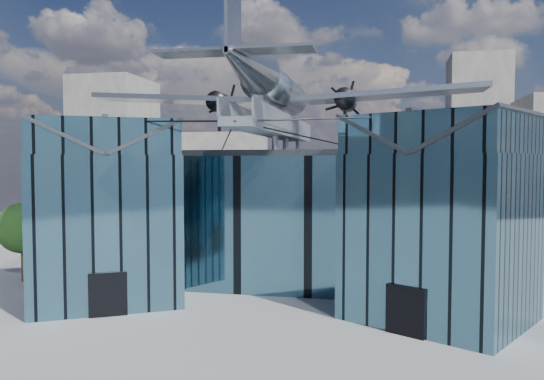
# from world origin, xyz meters

# --- Properties ---
(ground_plane) EXTENTS (120.00, 120.00, 0.00)m
(ground_plane) POSITION_xyz_m (0.00, 0.00, 0.00)
(ground_plane) COLOR gray
(museum) EXTENTS (32.88, 24.50, 17.60)m
(museum) POSITION_xyz_m (0.00, 5.82, 5.54)
(museum) COLOR #406D82
(museum) RESTS_ON ground
(bg_towers) EXTENTS (77.00, 24.50, 26.00)m
(bg_towers) POSITION_xyz_m (1.45, 50.49, 10.01)
(bg_towers) COLOR gray
(bg_towers) RESTS_ON ground
(tree_side_w) EXTENTS (3.87, 3.87, 6.00)m
(tree_side_w) POSITION_xyz_m (-19.36, 2.54, 4.06)
(tree_side_w) COLOR #382716
(tree_side_w) RESTS_ON ground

